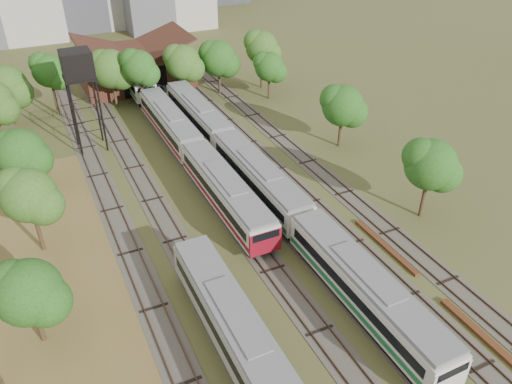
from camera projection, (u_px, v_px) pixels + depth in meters
ground at (370, 354)px, 33.74m from camera, size 240.00×240.00×0.00m
dry_grass_patch at (76, 361)px, 33.21m from camera, size 14.00×60.00×0.04m
tracks at (220, 183)px, 52.50m from camera, size 24.60×80.00×0.19m
railcar_red_set at (195, 154)px, 54.02m from camera, size 2.91×34.58×3.60m
railcar_green_set at (259, 179)px, 49.52m from camera, size 2.92×52.08×3.61m
railcar_rear at (133, 77)px, 74.75m from camera, size 2.96×16.08×3.66m
old_grey_coach at (237, 333)px, 32.81m from camera, size 2.87×18.00×3.55m
water_tower at (78, 67)px, 54.22m from camera, size 3.36×3.36×11.61m
rail_pile_near at (488, 341)px, 34.52m from camera, size 0.57×8.59×0.29m
rail_pile_far at (385, 246)px, 43.36m from camera, size 0.52×8.25×0.27m
maintenance_shed at (136, 66)px, 75.95m from camera, size 16.45×11.55×7.58m
tree_band_left at (14, 210)px, 39.36m from camera, size 7.39×56.41×8.57m
tree_band_far at (141, 66)px, 67.79m from camera, size 39.83×8.04×8.50m
tree_band_right at (345, 111)px, 55.81m from camera, size 5.97×37.22×7.91m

